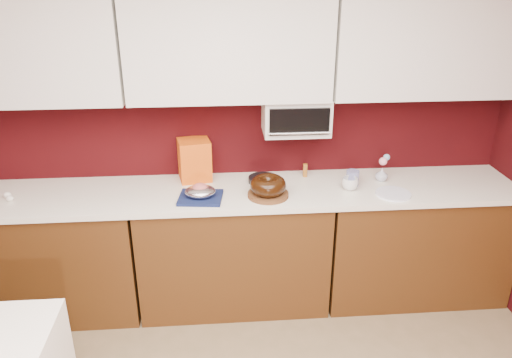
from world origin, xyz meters
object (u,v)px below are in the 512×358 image
at_px(blue_jar, 352,178).
at_px(foil_ham_nest, 200,191).
at_px(flower_vase, 382,174).
at_px(pandoro_box, 195,160).
at_px(coffee_mug, 350,182).
at_px(toaster_oven, 296,115).
at_px(bundt_cake, 268,185).

bearing_deg(blue_jar, foil_ham_nest, -172.22).
xyz_separation_m(blue_jar, flower_vase, (0.23, 0.06, -0.00)).
distance_m(pandoro_box, coffee_mug, 1.10).
xyz_separation_m(foil_ham_nest, flower_vase, (1.29, 0.20, -0.00)).
height_order(foil_ham_nest, blue_jar, blue_jar).
relative_size(foil_ham_nest, coffee_mug, 1.92).
distance_m(foil_ham_nest, coffee_mug, 1.02).
bearing_deg(foil_ham_nest, coffee_mug, 3.91).
bearing_deg(coffee_mug, foil_ham_nest, -176.09).
height_order(foil_ham_nest, coffee_mug, coffee_mug).
bearing_deg(foil_ham_nest, pandoro_box, 97.32).
relative_size(pandoro_box, flower_vase, 2.79).
relative_size(toaster_oven, coffee_mug, 4.26).
bearing_deg(coffee_mug, pandoro_box, 165.82).
bearing_deg(blue_jar, toaster_oven, 159.35).
bearing_deg(pandoro_box, foil_ham_nest, -93.05).
distance_m(toaster_oven, bundt_cake, 0.53).
bearing_deg(bundt_cake, pandoro_box, 145.94).
bearing_deg(coffee_mug, blue_jar, 63.92).
bearing_deg(bundt_cake, coffee_mug, 6.42).
relative_size(bundt_cake, coffee_mug, 2.28).
distance_m(foil_ham_nest, flower_vase, 1.30).
height_order(bundt_cake, blue_jar, bundt_cake).
bearing_deg(toaster_oven, pandoro_box, 176.22).
bearing_deg(toaster_oven, bundt_cake, -127.11).
bearing_deg(foil_ham_nest, flower_vase, 9.04).
height_order(toaster_oven, blue_jar, toaster_oven).
relative_size(bundt_cake, flower_vase, 2.27).
bearing_deg(toaster_oven, blue_jar, -20.65).
relative_size(toaster_oven, blue_jar, 4.22).
distance_m(coffee_mug, flower_vase, 0.30).
xyz_separation_m(pandoro_box, flower_vase, (1.33, -0.13, -0.09)).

